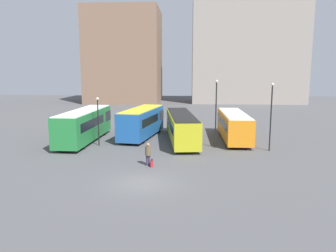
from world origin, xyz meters
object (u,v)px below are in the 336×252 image
object	(u,v)px
bus_1	(142,122)
traveler	(148,152)
lamp_post_2	(271,112)
bus_2	(181,126)
suitcase	(152,164)
bus_3	(234,125)
lamp_post_1	(216,109)
lamp_post_0	(98,117)
bus_0	(85,124)

from	to	relation	value
bus_1	traveler	xyz separation A→B (m)	(2.04, -11.25, -0.68)
lamp_post_2	bus_2	bearing A→B (deg)	153.92
traveler	lamp_post_2	bearing A→B (deg)	-74.19
traveler	suitcase	bearing A→B (deg)	-151.06
bus_2	suitcase	bearing A→B (deg)	161.47
bus_3	suitcase	bearing A→B (deg)	144.45
bus_3	lamp_post_1	world-z (taller)	lamp_post_1
lamp_post_1	lamp_post_2	distance (m)	5.04
bus_1	lamp_post_1	distance (m)	9.34
bus_2	lamp_post_1	bearing A→B (deg)	-138.61
traveler	suitcase	size ratio (longest dim) A/B	2.59
lamp_post_1	lamp_post_0	bearing A→B (deg)	178.96
bus_3	suitcase	size ratio (longest dim) A/B	14.82
bus_0	lamp_post_1	distance (m)	13.89
bus_0	traveler	size ratio (longest dim) A/B	6.34
bus_1	suitcase	size ratio (longest dim) A/B	14.12
bus_0	lamp_post_0	distance (m)	3.11
bus_0	lamp_post_2	size ratio (longest dim) A/B	1.82
bus_0	suitcase	size ratio (longest dim) A/B	16.40
lamp_post_1	lamp_post_2	size ratio (longest dim) A/B	1.04
bus_1	suitcase	world-z (taller)	bus_1
suitcase	lamp_post_1	bearing A→B (deg)	-49.42
bus_0	suitcase	world-z (taller)	bus_0
traveler	lamp_post_2	xyz separation A→B (m)	(10.68, 5.48, 2.59)
suitcase	bus_2	bearing A→B (deg)	-23.14
lamp_post_1	bus_0	bearing A→B (deg)	170.44
bus_0	bus_3	bearing A→B (deg)	-82.05
suitcase	lamp_post_1	world-z (taller)	lamp_post_1
bus_2	lamp_post_2	size ratio (longest dim) A/B	2.00
bus_2	lamp_post_2	world-z (taller)	lamp_post_2
bus_3	lamp_post_1	distance (m)	5.11
bus_2	lamp_post_1	size ratio (longest dim) A/B	1.93
bus_1	traveler	world-z (taller)	bus_1
bus_0	bus_1	bearing A→B (deg)	-65.37
bus_1	bus_3	distance (m)	10.10
bus_0	lamp_post_0	bearing A→B (deg)	-133.80
suitcase	bus_1	bearing A→B (deg)	0.14
traveler	lamp_post_2	size ratio (longest dim) A/B	0.29
lamp_post_0	lamp_post_1	xyz separation A→B (m)	(11.52, -0.21, 0.90)
suitcase	lamp_post_2	bearing A→B (deg)	-71.77
lamp_post_1	bus_3	bearing A→B (deg)	60.41
bus_0	suitcase	bearing A→B (deg)	-136.83
bus_1	lamp_post_2	world-z (taller)	lamp_post_2
bus_1	bus_2	xyz separation A→B (m)	(4.44, -1.72, -0.16)
bus_3	suitcase	distance (m)	13.45
bus_0	bus_1	xyz separation A→B (m)	(5.77, 2.44, -0.05)
lamp_post_1	suitcase	bearing A→B (deg)	-128.06
bus_1	lamp_post_1	world-z (taller)	lamp_post_1
bus_0	bus_2	bearing A→B (deg)	-84.26
traveler	lamp_post_1	bearing A→B (deg)	-52.75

